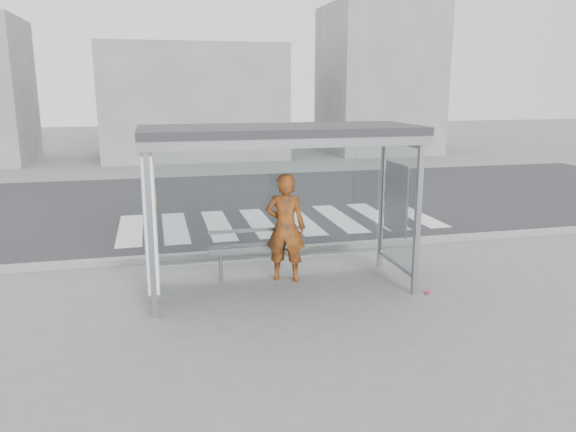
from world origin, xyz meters
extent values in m
plane|color=slate|center=(0.00, 0.00, 0.00)|extent=(80.00, 80.00, 0.00)
cube|color=#2A2A2D|center=(0.00, 7.00, 0.00)|extent=(30.00, 10.00, 0.01)
cube|color=gray|center=(0.00, 1.95, 0.06)|extent=(30.00, 0.18, 0.12)
cube|color=silver|center=(-2.50, 4.50, 0.00)|extent=(0.55, 3.00, 0.00)
cube|color=silver|center=(-1.50, 4.50, 0.00)|extent=(0.55, 3.00, 0.00)
cube|color=silver|center=(-0.50, 4.50, 0.00)|extent=(0.55, 3.00, 0.00)
cube|color=silver|center=(0.50, 4.50, 0.00)|extent=(0.55, 3.00, 0.00)
cube|color=silver|center=(1.50, 4.50, 0.00)|extent=(0.55, 3.00, 0.00)
cube|color=silver|center=(2.50, 4.50, 0.00)|extent=(0.55, 3.00, 0.00)
cube|color=silver|center=(3.50, 4.50, 0.00)|extent=(0.55, 3.00, 0.00)
cube|color=silver|center=(4.50, 4.50, 0.00)|extent=(0.55, 3.00, 0.00)
cube|color=gray|center=(-2.00, -0.70, 1.25)|extent=(0.08, 0.08, 2.50)
cube|color=gray|center=(2.00, -0.70, 1.25)|extent=(0.08, 0.08, 2.50)
cube|color=gray|center=(-2.00, 0.70, 1.25)|extent=(0.08, 0.08, 2.50)
cube|color=gray|center=(2.00, 0.70, 1.25)|extent=(0.08, 0.08, 2.50)
cube|color=#2D2D30|center=(0.00, 0.00, 2.56)|extent=(4.25, 1.65, 0.12)
cube|color=gray|center=(0.00, -0.76, 2.45)|extent=(4.25, 0.06, 0.18)
cube|color=white|center=(0.00, 0.70, 1.30)|extent=(3.80, 0.02, 2.00)
cube|color=white|center=(-2.00, 0.00, 1.30)|extent=(0.15, 1.25, 2.00)
cube|color=#396FCF|center=(-1.92, 0.00, 1.30)|extent=(0.01, 1.10, 1.70)
cylinder|color=#CB6812|center=(-1.91, 0.25, 1.55)|extent=(0.02, 0.32, 0.32)
cube|color=white|center=(2.00, 0.00, 1.30)|extent=(0.03, 1.25, 2.00)
cube|color=beige|center=(1.97, 0.05, 1.40)|extent=(0.03, 0.86, 1.16)
cube|color=gray|center=(0.00, 18.00, 2.50)|extent=(8.00, 5.00, 5.00)
cube|color=gray|center=(9.00, 18.00, 3.50)|extent=(5.00, 5.00, 7.00)
imported|color=#C34D12|center=(0.17, 0.42, 0.92)|extent=(0.78, 0.65, 1.83)
cube|color=slate|center=(-0.25, 0.57, 0.51)|extent=(1.67, 0.20, 0.05)
cylinder|color=slate|center=(-0.91, 0.57, 0.24)|extent=(0.07, 0.07, 0.49)
cylinder|color=slate|center=(0.40, 0.57, 0.24)|extent=(0.07, 0.07, 0.49)
cube|color=slate|center=(-0.25, 0.66, 0.84)|extent=(1.67, 0.04, 0.06)
cylinder|color=#DE416D|center=(2.20, -0.77, 0.03)|extent=(0.12, 0.11, 0.06)
camera|label=1|loc=(-1.91, -8.39, 3.21)|focal=35.00mm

